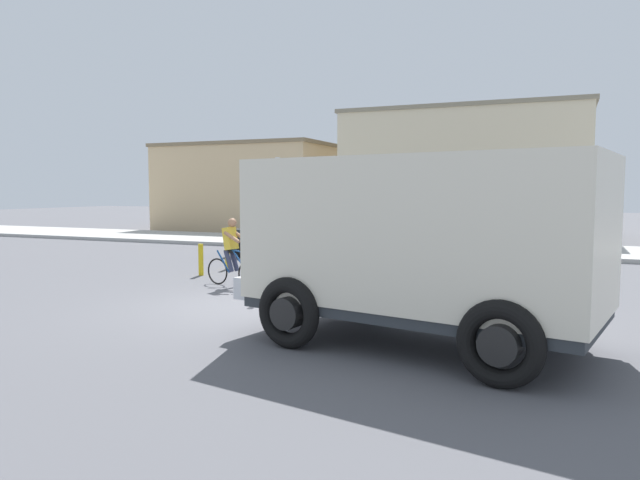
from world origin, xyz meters
TOP-DOWN VIEW (x-y plane):
  - ground_plane at (0.00, 0.00)m, footprint 120.00×120.00m
  - sidewalk_far at (0.00, 13.36)m, footprint 80.00×5.00m
  - truck_foreground at (4.10, -1.73)m, footprint 5.79×3.58m
  - cyclist at (-1.52, 1.94)m, footprint 1.71×0.56m
  - traffic_light_pole at (-0.23, 2.03)m, footprint 0.24×0.43m
  - car_red_near at (-3.05, 7.96)m, footprint 4.25×2.42m
  - car_white_mid at (2.76, 5.51)m, footprint 4.26×2.46m
  - pedestrian_near_kerb at (4.01, 8.44)m, footprint 0.34×0.22m
  - bollard_near at (-3.34, 3.21)m, footprint 0.14×0.14m
  - bollard_far at (-3.34, 4.61)m, footprint 0.14×0.14m
  - building_corner_left at (-11.51, 20.93)m, footprint 10.21×7.83m
  - building_mid_block at (1.32, 20.80)m, footprint 12.05×7.60m

SIDE VIEW (x-z plane):
  - ground_plane at x=0.00m, z-range 0.00..0.00m
  - sidewalk_far at x=0.00m, z-range 0.00..0.16m
  - bollard_near at x=-3.34m, z-range 0.00..0.90m
  - bollard_far at x=-3.34m, z-range 0.00..0.90m
  - car_red_near at x=-3.05m, z-range 0.02..1.62m
  - car_white_mid at x=2.76m, z-range 0.02..1.62m
  - pedestrian_near_kerb at x=4.01m, z-range 0.04..1.66m
  - cyclist at x=-1.52m, z-range 0.00..1.72m
  - truck_foreground at x=4.10m, z-range 0.22..3.12m
  - traffic_light_pole at x=-0.23m, z-range 0.47..3.67m
  - building_corner_left at x=-11.51m, z-range 0.00..5.16m
  - building_mid_block at x=1.32m, z-range 0.00..6.50m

